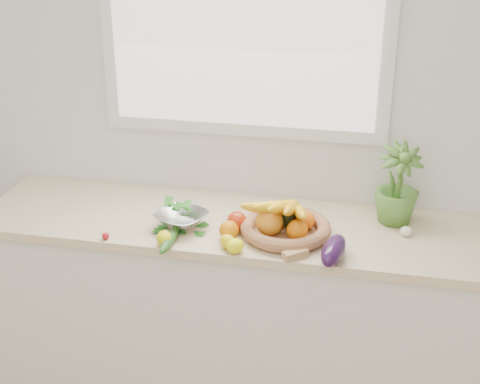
% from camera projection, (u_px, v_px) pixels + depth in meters
% --- Properties ---
extents(back_wall, '(4.50, 0.02, 2.70)m').
position_uv_depth(back_wall, '(244.00, 103.00, 3.02)').
color(back_wall, white).
rests_on(back_wall, ground).
extents(counter_cabinet, '(2.20, 0.58, 0.86)m').
position_uv_depth(counter_cabinet, '(230.00, 310.00, 3.13)').
color(counter_cabinet, silver).
rests_on(counter_cabinet, ground).
extents(countertop, '(2.24, 0.62, 0.04)m').
position_uv_depth(countertop, '(230.00, 224.00, 2.95)').
color(countertop, beige).
rests_on(countertop, counter_cabinet).
extents(window_frame, '(1.30, 0.03, 1.10)m').
position_uv_depth(window_frame, '(243.00, 13.00, 2.85)').
color(window_frame, white).
rests_on(window_frame, back_wall).
extents(window_pane, '(1.18, 0.01, 0.98)m').
position_uv_depth(window_pane, '(243.00, 14.00, 2.83)').
color(window_pane, white).
rests_on(window_pane, window_frame).
extents(orange_loose, '(0.09, 0.09, 0.08)m').
position_uv_depth(orange_loose, '(229.00, 230.00, 2.76)').
color(orange_loose, orange).
rests_on(orange_loose, countertop).
extents(lemon_a, '(0.08, 0.09, 0.06)m').
position_uv_depth(lemon_a, '(164.00, 238.00, 2.72)').
color(lemon_a, '#D6D00B').
rests_on(lemon_a, countertop).
extents(lemon_b, '(0.09, 0.10, 0.06)m').
position_uv_depth(lemon_b, '(235.00, 246.00, 2.66)').
color(lemon_b, '#FFFE0D').
rests_on(lemon_b, countertop).
extents(lemon_c, '(0.09, 0.10, 0.06)m').
position_uv_depth(lemon_c, '(228.00, 242.00, 2.69)').
color(lemon_c, '#DABF0B').
rests_on(lemon_c, countertop).
extents(apple, '(0.10, 0.10, 0.09)m').
position_uv_depth(apple, '(237.00, 221.00, 2.83)').
color(apple, '#B42D0E').
rests_on(apple, countertop).
extents(ginger, '(0.10, 0.10, 0.03)m').
position_uv_depth(ginger, '(295.00, 254.00, 2.63)').
color(ginger, tan).
rests_on(ginger, countertop).
extents(garlic_a, '(0.07, 0.07, 0.05)m').
position_uv_depth(garlic_a, '(275.00, 226.00, 2.83)').
color(garlic_a, silver).
rests_on(garlic_a, countertop).
extents(garlic_b, '(0.06, 0.06, 0.04)m').
position_uv_depth(garlic_b, '(406.00, 231.00, 2.80)').
color(garlic_b, white).
rests_on(garlic_b, countertop).
extents(garlic_c, '(0.06, 0.06, 0.04)m').
position_uv_depth(garlic_c, '(250.00, 237.00, 2.75)').
color(garlic_c, beige).
rests_on(garlic_c, countertop).
extents(eggplant, '(0.12, 0.24, 0.09)m').
position_uv_depth(eggplant, '(334.00, 250.00, 2.60)').
color(eggplant, '#270E34').
rests_on(eggplant, countertop).
extents(cucumber, '(0.04, 0.23, 0.04)m').
position_uv_depth(cucumber, '(169.00, 240.00, 2.72)').
color(cucumber, '#264E16').
rests_on(cucumber, countertop).
extents(radish, '(0.03, 0.03, 0.03)m').
position_uv_depth(radish, '(106.00, 236.00, 2.77)').
color(radish, red).
rests_on(radish, countertop).
extents(potted_herb, '(0.25, 0.25, 0.35)m').
position_uv_depth(potted_herb, '(398.00, 184.00, 2.85)').
color(potted_herb, '#4D7F2E').
rests_on(potted_herb, countertop).
extents(fruit_basket, '(0.50, 0.50, 0.19)m').
position_uv_depth(fruit_basket, '(285.00, 223.00, 2.79)').
color(fruit_basket, tan).
rests_on(fruit_basket, countertop).
extents(colander_with_spinach, '(0.28, 0.28, 0.12)m').
position_uv_depth(colander_with_spinach, '(181.00, 215.00, 2.85)').
color(colander_with_spinach, silver).
rests_on(colander_with_spinach, countertop).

